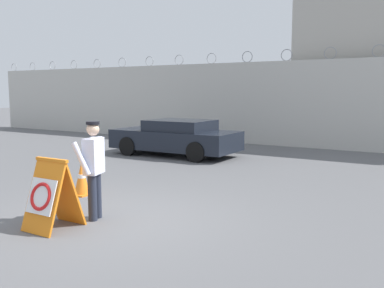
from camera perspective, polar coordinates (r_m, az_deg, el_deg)
ground_plane at (r=7.53m, az=-10.82°, el=-9.94°), size 90.00×90.00×0.00m
perimeter_wall at (r=17.17m, az=14.99°, el=5.18°), size 36.00×0.30×3.82m
barricade_sign at (r=7.18m, az=-18.37°, el=-6.37°), size 0.69×0.79×1.14m
security_guard at (r=7.44m, az=-12.97°, el=-2.86°), size 0.35×0.66×1.68m
traffic_cone_near at (r=9.36m, az=-14.49°, el=-4.51°), size 0.39×0.39×0.70m
parked_car_front_coupe at (r=14.55m, az=-2.16°, el=0.90°), size 4.35×1.96×1.22m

